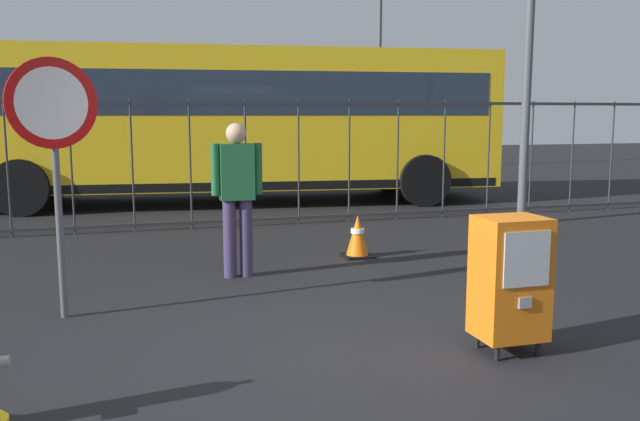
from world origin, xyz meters
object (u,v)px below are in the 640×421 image
Objects in this scene: newspaper_box_primary at (510,278)px; traffic_cone at (358,236)px; bus_near at (229,117)px; street_light_near_left at (380,38)px; pedestrian at (237,191)px; stop_sign at (54,133)px.

traffic_cone is (0.04, 3.46, -0.31)m from newspaper_box_primary.
bus_near is 9.20m from street_light_near_left.
pedestrian is (-1.55, 2.87, 0.38)m from newspaper_box_primary.
traffic_cone is (1.59, 0.59, -0.69)m from pedestrian.
stop_sign is at bearing -153.57° from traffic_cone.
stop_sign is 3.91m from traffic_cone.
stop_sign reaches higher than pedestrian.
street_light_near_left reaches higher than bus_near.
bus_near reaches higher than traffic_cone.
bus_near is (-0.73, 5.65, 1.45)m from traffic_cone.
pedestrian is 6.35m from bus_near.
street_light_near_left is at bearing 67.68° from traffic_cone.
newspaper_box_primary is 0.46× the size of stop_sign.
traffic_cone is 5.88m from bus_near.
bus_near is at bearing -130.89° from street_light_near_left.
pedestrian is at bearing -91.66° from bus_near.
bus_near is at bearing 97.39° from traffic_cone.
pedestrian is 0.16× the size of bus_near.
stop_sign reaches higher than newspaper_box_primary.
newspaper_box_primary is at bearing -79.51° from bus_near.
street_light_near_left reaches higher than traffic_cone.
newspaper_box_primary is 3.28m from pedestrian.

